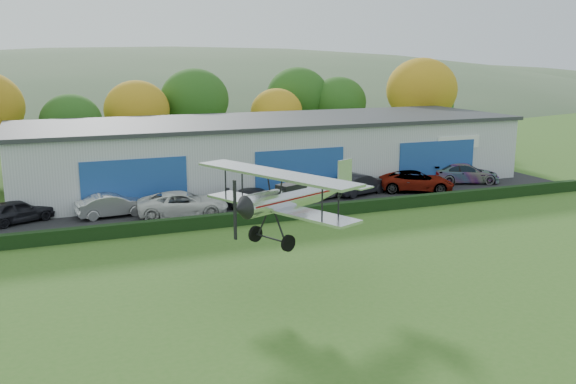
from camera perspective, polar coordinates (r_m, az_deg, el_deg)
name	(u,v)px	position (r m, az deg, el deg)	size (l,w,h in m)	color
ground	(400,321)	(25.62, 10.18, -11.56)	(300.00, 300.00, 0.00)	#37621F
apron	(280,202)	(44.84, -0.76, -0.90)	(48.00, 9.00, 0.05)	black
hedge	(306,212)	(40.44, 1.69, -1.83)	(46.00, 0.60, 0.80)	black
hangar	(272,151)	(51.46, -1.49, 3.80)	(40.60, 12.60, 5.30)	#B2B7BC
tree_belt	(186,105)	(62.03, -9.26, 7.84)	(75.70, 13.22, 10.12)	#3D2614
distant_hills	(77,153)	(161.64, -18.70, 3.38)	(430.00, 196.00, 56.00)	#4C6642
car_0	(17,211)	(42.53, -23.48, -1.61)	(1.77, 4.40, 1.50)	black
car_1	(112,205)	(42.14, -15.76, -1.15)	(1.59, 4.57, 1.51)	silver
car_2	(183,204)	(41.15, -9.56, -1.09)	(2.70, 5.85, 1.62)	silver
car_3	(258,198)	(43.02, -2.71, -0.55)	(1.85, 4.55, 1.32)	black
car_4	(318,189)	(45.51, 2.75, 0.31)	(1.82, 4.52, 1.54)	silver
car_5	(360,184)	(47.32, 6.57, 0.74)	(1.69, 4.83, 1.59)	black
car_6	(416,181)	(49.10, 11.65, 0.98)	(2.61, 5.67, 1.58)	gray
car_7	(465,173)	(53.35, 15.85, 1.67)	(2.26, 5.55, 1.61)	gray
biplane	(293,194)	(27.57, 0.44, -0.22)	(7.72, 8.45, 3.24)	silver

